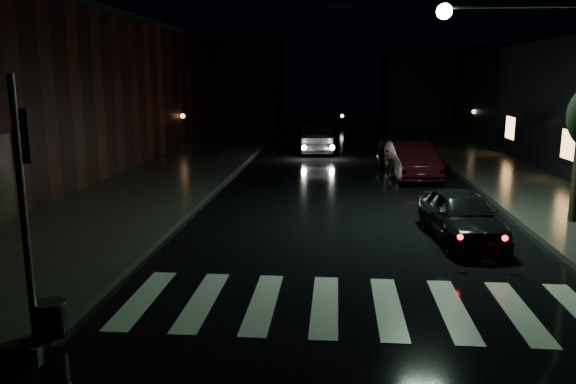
% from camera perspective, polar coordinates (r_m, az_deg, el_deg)
% --- Properties ---
extents(ground, '(120.00, 120.00, 0.00)m').
position_cam_1_polar(ground, '(10.86, -9.33, -11.87)').
color(ground, black).
rests_on(ground, ground).
extents(sidewalk_left, '(6.00, 44.00, 0.15)m').
position_cam_1_polar(sidewalk_left, '(25.18, -12.60, 1.63)').
color(sidewalk_left, '#282826').
rests_on(sidewalk_left, ground).
extents(sidewalk_right, '(4.00, 44.00, 0.15)m').
position_cam_1_polar(sidewalk_right, '(25.14, 22.10, 1.04)').
color(sidewalk_right, '#282826').
rests_on(sidewalk_right, ground).
extents(building_left, '(10.00, 36.00, 7.00)m').
position_cam_1_polar(building_left, '(29.50, -24.94, 8.96)').
color(building_left, black).
rests_on(building_left, ground).
extents(building_far_left, '(14.00, 10.00, 8.00)m').
position_cam_1_polar(building_far_left, '(56.07, -8.13, 11.14)').
color(building_far_left, black).
rests_on(building_far_left, ground).
extents(building_far_right, '(14.00, 10.00, 7.00)m').
position_cam_1_polar(building_far_right, '(55.83, 17.07, 10.24)').
color(building_far_right, black).
rests_on(building_far_right, ground).
extents(crosswalk, '(9.00, 3.00, 0.01)m').
position_cam_1_polar(crosswalk, '(11.02, 6.96, -11.41)').
color(crosswalk, beige).
rests_on(crosswalk, ground).
extents(signal_pole_corner, '(0.68, 0.61, 4.20)m').
position_cam_1_polar(signal_pole_corner, '(9.84, -24.04, -5.70)').
color(signal_pole_corner, slate).
rests_on(signal_pole_corner, ground).
extents(utility_pole, '(4.92, 0.44, 8.00)m').
position_cam_1_polar(utility_pole, '(17.78, 26.14, 11.40)').
color(utility_pole, black).
rests_on(utility_pole, ground).
extents(parked_car_a, '(2.02, 4.11, 1.35)m').
position_cam_1_polar(parked_car_a, '(15.73, 17.20, -2.26)').
color(parked_car_a, black).
rests_on(parked_car_a, ground).
extents(parked_car_b, '(2.05, 4.92, 1.58)m').
position_cam_1_polar(parked_car_b, '(24.89, 12.41, 3.20)').
color(parked_car_b, black).
rests_on(parked_car_b, ground).
extents(parked_car_c, '(2.23, 5.16, 1.48)m').
position_cam_1_polar(parked_car_c, '(26.58, 11.94, 3.62)').
color(parked_car_c, black).
rests_on(parked_car_c, ground).
extents(parked_car_d, '(2.75, 5.14, 1.37)m').
position_cam_1_polar(parked_car_d, '(28.95, 11.38, 4.17)').
color(parked_car_d, black).
rests_on(parked_car_d, ground).
extents(oncoming_car, '(2.22, 5.09, 1.63)m').
position_cam_1_polar(oncoming_car, '(32.63, 2.74, 5.42)').
color(oncoming_car, black).
rests_on(oncoming_car, ground).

